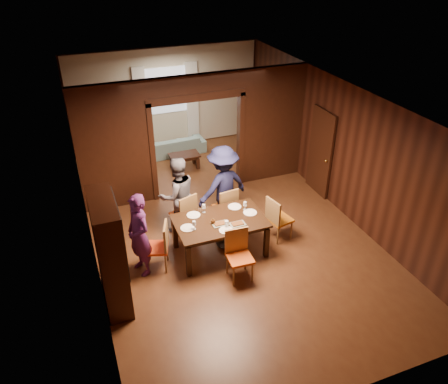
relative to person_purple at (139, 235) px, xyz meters
name	(u,v)px	position (x,y,z in m)	size (l,w,h in m)	color
floor	(222,223)	(1.95, 0.92, -0.82)	(9.00, 9.00, 0.00)	#512A16
ceiling	(221,96)	(1.95, 0.92, 2.08)	(5.50, 9.00, 0.02)	silver
room_walls	(194,129)	(1.95, 2.81, 0.69)	(5.52, 9.01, 2.90)	black
person_purple	(139,235)	(0.00, 0.00, 0.00)	(0.60, 0.39, 1.64)	#4D1C52
person_grey	(178,195)	(1.02, 1.05, 0.03)	(0.82, 0.64, 1.70)	slate
person_navy	(223,186)	(2.00, 0.98, 0.09)	(1.17, 0.67, 1.82)	#161839
sofa	(175,145)	(1.95, 4.77, -0.57)	(1.74, 0.68, 0.51)	#7BA1A1
serving_bowl	(225,213)	(1.72, 0.15, -0.02)	(0.36, 0.36, 0.09)	black
dining_table	(220,236)	(1.57, 0.01, -0.44)	(1.74, 1.08, 0.76)	black
coffee_table	(185,161)	(1.96, 3.79, -0.62)	(0.80, 0.50, 0.40)	black
chair_left	(156,246)	(0.28, 0.00, -0.34)	(0.44, 0.44, 0.97)	#EF4316
chair_right	(280,218)	(2.89, 0.02, -0.34)	(0.44, 0.44, 0.97)	#CA6913
chair_far_l	(183,213)	(1.08, 0.92, -0.34)	(0.44, 0.44, 0.97)	#CC4313
chair_far_r	(225,206)	(1.99, 0.84, -0.34)	(0.44, 0.44, 0.97)	orange
chair_near	(240,257)	(1.63, -0.84, -0.34)	(0.44, 0.44, 0.97)	#DB5214
hutch	(110,253)	(-0.58, -0.58, 0.18)	(0.40, 1.20, 2.00)	black
door_right	(320,152)	(4.65, 1.42, 0.23)	(0.06, 0.90, 2.10)	black
window_far	(166,90)	(1.95, 5.36, 0.88)	(1.20, 0.03, 1.30)	silver
curtain_left	(142,109)	(1.20, 5.32, 0.43)	(0.35, 0.06, 2.40)	white
curtain_right	(192,103)	(2.70, 5.32, 0.43)	(0.35, 0.06, 2.40)	white
plate_left	(188,228)	(0.91, -0.02, -0.05)	(0.27, 0.27, 0.01)	silver
plate_far_l	(194,215)	(1.14, 0.36, -0.05)	(0.27, 0.27, 0.01)	white
plate_far_r	(235,207)	(2.01, 0.35, -0.05)	(0.27, 0.27, 0.01)	white
plate_right	(250,212)	(2.22, 0.04, -0.05)	(0.27, 0.27, 0.01)	white
plate_near	(226,230)	(1.56, -0.35, -0.05)	(0.27, 0.27, 0.01)	white
platter_a	(220,224)	(1.52, -0.12, -0.04)	(0.30, 0.20, 0.04)	slate
platter_b	(238,224)	(1.83, -0.25, -0.04)	(0.30, 0.20, 0.04)	gray
wineglass_left	(194,225)	(1.01, -0.10, 0.03)	(0.08, 0.08, 0.18)	white
wineglass_far	(204,208)	(1.37, 0.38, 0.03)	(0.08, 0.08, 0.18)	silver
wineglass_right	(245,206)	(2.17, 0.18, 0.03)	(0.08, 0.08, 0.18)	silver
tumbler	(227,224)	(1.60, -0.25, 0.01)	(0.07, 0.07, 0.14)	white
condiment_jar	(213,221)	(1.40, -0.06, -0.01)	(0.08, 0.08, 0.11)	#452710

